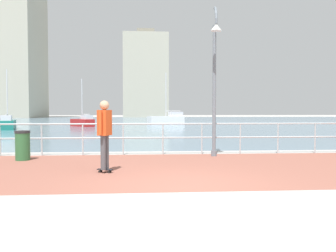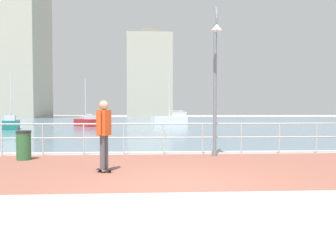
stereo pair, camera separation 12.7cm
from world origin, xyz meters
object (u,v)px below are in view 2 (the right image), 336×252
lamppost (215,74)px  sailboat_teal (170,119)px  skateboarder (104,129)px  trash_bin (24,145)px  sailboat_ivory (11,124)px  sailboat_red (86,122)px

lamppost → sailboat_teal: sailboat_teal is taller
skateboarder → trash_bin: skateboarder is taller
trash_bin → sailboat_ivory: sailboat_ivory is taller
trash_bin → sailboat_red: sailboat_red is taller
sailboat_ivory → trash_bin: bearing=-68.2°
skateboarder → trash_bin: 3.75m
skateboarder → trash_bin: bearing=139.2°
skateboarder → sailboat_ivory: size_ratio=0.35×
lamppost → skateboarder: bearing=-140.2°
skateboarder → sailboat_red: (-5.24, 27.81, -0.61)m
skateboarder → sailboat_teal: size_ratio=0.28×
lamppost → sailboat_ivory: bearing=126.2°
lamppost → trash_bin: size_ratio=5.41×
sailboat_ivory → sailboat_red: bearing=48.6°
trash_bin → sailboat_red: size_ratio=0.19×
sailboat_red → sailboat_ivory: bearing=-131.4°
lamppost → trash_bin: (-6.15, -0.37, -2.31)m
lamppost → trash_bin: lamppost is taller
sailboat_teal → sailboat_ivory: (-14.59, -12.47, -0.12)m
lamppost → skateboarder: 4.68m
trash_bin → sailboat_red: 25.51m
lamppost → sailboat_red: bearing=109.0°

